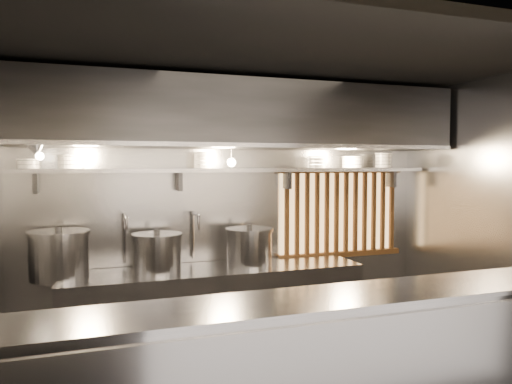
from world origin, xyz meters
TOP-DOWN VIEW (x-y plane):
  - ceiling at (0.00, 0.00)m, footprint 4.50×4.50m
  - wall_back at (0.00, 1.50)m, footprint 4.50×0.00m
  - wall_right at (2.25, 0.00)m, footprint 0.00×3.00m
  - serving_counter at (0.00, -0.96)m, footprint 4.50×0.56m
  - cooking_bench at (-0.30, 1.13)m, footprint 3.00×0.70m
  - bowl_shelf at (0.00, 1.32)m, footprint 4.40×0.34m
  - exhaust_hood at (0.00, 1.10)m, footprint 4.40×0.81m
  - wood_screen at (1.30, 1.45)m, footprint 1.56×0.09m
  - faucet_left at (-1.15, 1.37)m, footprint 0.04×0.30m
  - faucet_right at (-0.45, 1.37)m, footprint 0.04×0.30m
  - heat_lamp at (-1.90, 0.85)m, footprint 0.25×0.35m
  - pendant_bulb at (-0.10, 1.20)m, footprint 0.09×0.09m
  - stock_pot_left at (-1.75, 1.17)m, footprint 0.67×0.67m
  - stock_pot_mid at (-0.87, 1.13)m, footprint 0.58×0.58m
  - stock_pot_right at (0.07, 1.13)m, footprint 0.60×0.60m
  - bowl_stack_0 at (-2.00, 1.32)m, footprint 0.20×0.20m
  - bowl_stack_1 at (-1.64, 1.32)m, footprint 0.25×0.25m
  - bowl_stack_2 at (-0.37, 1.32)m, footprint 0.20×0.20m
  - bowl_stack_3 at (0.93, 1.32)m, footprint 0.20×0.20m
  - bowl_stack_4 at (1.37, 1.32)m, footprint 0.24×0.24m
  - bowl_stack_5 at (1.79, 1.32)m, footprint 0.20×0.20m

SIDE VIEW (x-z plane):
  - cooking_bench at x=-0.30m, z-range 0.00..0.90m
  - serving_counter at x=0.00m, z-range 0.00..1.13m
  - stock_pot_mid at x=-0.87m, z-range 0.88..1.30m
  - stock_pot_right at x=0.07m, z-range 0.88..1.31m
  - stock_pot_left at x=-1.75m, z-range 0.88..1.36m
  - faucet_left at x=-1.15m, z-range 1.06..1.56m
  - faucet_right at x=-0.45m, z-range 1.06..1.56m
  - wood_screen at x=1.30m, z-range 0.86..1.90m
  - wall_back at x=0.00m, z-range -0.85..3.65m
  - wall_right at x=2.25m, z-range -0.10..2.90m
  - bowl_shelf at x=0.00m, z-range 1.86..1.90m
  - bowl_stack_0 at x=-2.00m, z-range 1.90..1.99m
  - pendant_bulb at x=-0.10m, z-range 1.87..2.05m
  - bowl_stack_1 at x=-1.64m, z-range 1.90..2.03m
  - bowl_stack_4 at x=1.37m, z-range 1.90..2.03m
  - bowl_stack_3 at x=0.93m, z-range 1.90..2.03m
  - bowl_stack_5 at x=1.79m, z-range 1.90..2.07m
  - bowl_stack_2 at x=-0.37m, z-range 1.90..2.07m
  - heat_lamp at x=-1.90m, z-range 1.97..2.17m
  - exhaust_hood at x=0.00m, z-range 2.10..2.75m
  - ceiling at x=0.00m, z-range 2.80..2.80m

